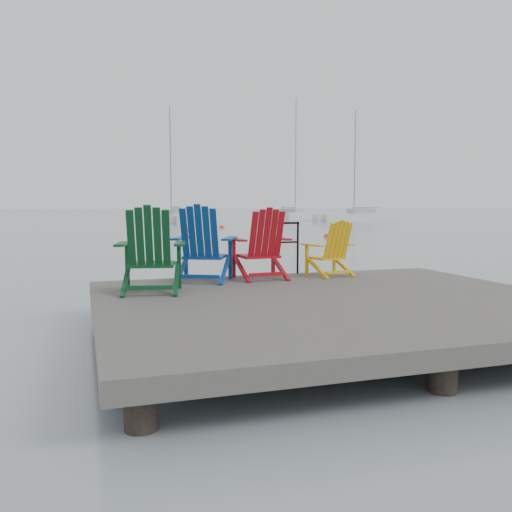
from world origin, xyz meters
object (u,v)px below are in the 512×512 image
object	(u,v)px
sailboat_mid	(294,216)
buoy_b	(190,231)
sailboat_far	(358,218)
handrail	(286,243)
chair_blue	(203,244)
chair_red	(261,244)
chair_green	(151,250)
buoy_c	(222,228)
sailboat_near	(173,219)
buoy_a	(327,237)
chair_yellow	(331,249)
buoy_d	(156,224)

from	to	relation	value
sailboat_mid	buoy_b	world-z (taller)	sailboat_mid
sailboat_mid	sailboat_far	bearing A→B (deg)	-24.04
handrail	sailboat_far	world-z (taller)	sailboat_far
chair_blue	chair_red	bearing A→B (deg)	24.31
chair_green	chair_red	bearing A→B (deg)	36.36
buoy_c	sailboat_far	bearing A→B (deg)	32.08
chair_green	sailboat_near	size ratio (longest dim) A/B	0.11
buoy_c	chair_green	bearing A→B (deg)	-105.95
sailboat_near	sailboat_mid	xyz separation A→B (m)	(14.50, 6.29, -0.00)
sailboat_mid	chair_green	bearing A→B (deg)	-72.38
chair_red	sailboat_near	distance (m)	41.99
chair_blue	buoy_c	distance (m)	30.62
chair_green	chair_blue	distance (m)	1.23
chair_blue	sailboat_near	xyz separation A→B (m)	(6.18, 41.65, -0.73)
sailboat_mid	chair_blue	bearing A→B (deg)	-71.86
sailboat_near	chair_blue	bearing A→B (deg)	-103.10
buoy_a	buoy_c	distance (m)	12.61
chair_blue	chair_green	bearing A→B (deg)	-112.07
chair_yellow	buoy_a	xyz separation A→B (m)	(8.10, 17.24, -0.96)
chair_yellow	buoy_d	size ratio (longest dim) A/B	2.24
chair_green	sailboat_mid	bearing A→B (deg)	78.24
chair_green	chair_red	xyz separation A→B (m)	(1.86, 0.84, -0.02)
sailboat_near	buoy_c	size ratio (longest dim) A/B	26.62
chair_blue	chair_red	size ratio (longest dim) A/B	1.04
handrail	buoy_b	size ratio (longest dim) A/B	2.26
chair_yellow	sailboat_near	size ratio (longest dim) A/B	0.08
chair_blue	sailboat_far	size ratio (longest dim) A/B	0.10
chair_blue	buoy_b	size ratio (longest dim) A/B	2.93
buoy_d	buoy_c	bearing A→B (deg)	-66.93
chair_yellow	buoy_b	xyz separation A→B (m)	(2.48, 25.45, -0.96)
buoy_b	sailboat_mid	bearing A→B (deg)	54.57
chair_blue	sailboat_far	xyz separation A→B (m)	(24.33, 39.95, -0.73)
chair_green	buoy_a	world-z (taller)	chair_green
chair_red	chair_yellow	xyz separation A→B (m)	(1.23, -0.01, -0.10)
sailboat_mid	chair_yellow	bearing A→B (deg)	-69.61
chair_red	sailboat_far	distance (m)	46.30
sailboat_far	buoy_b	world-z (taller)	sailboat_far
handrail	buoy_c	size ratio (longest dim) A/B	2.21
chair_red	chair_yellow	world-z (taller)	chair_red
buoy_a	buoy_b	distance (m)	9.94
sailboat_mid	buoy_d	distance (m)	19.24
handrail	chair_red	bearing A→B (deg)	-140.76
chair_blue	sailboat_mid	world-z (taller)	sailboat_mid
chair_green	buoy_a	distance (m)	21.28
handrail	chair_blue	world-z (taller)	chair_blue
chair_red	sailboat_far	xyz separation A→B (m)	(23.37, 39.96, -0.71)
buoy_a	chair_green	bearing A→B (deg)	-121.76
chair_blue	chair_yellow	world-z (taller)	chair_blue
chair_blue	buoy_d	xyz separation A→B (m)	(4.20, 38.04, -1.09)
chair_green	buoy_a	size ratio (longest dim) A/B	2.89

